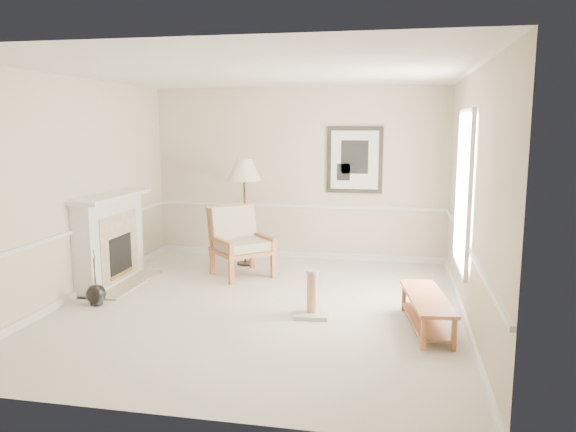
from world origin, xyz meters
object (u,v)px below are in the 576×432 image
Objects in this scene: floor_vase at (96,295)px; floor_lamp at (244,173)px; armchair at (239,238)px; bench at (427,307)px; scratching_post at (312,302)px.

floor_lamp is (1.31, 2.40, 1.38)m from floor_vase.
armchair is 0.82× the size of bench.
armchair is 1.13m from floor_lamp.
scratching_post is at bearing -57.16° from floor_lamp.
scratching_post reaches higher than bench.
floor_lamp is at bearing 122.84° from scratching_post.
bench is at bearing -76.16° from armchair.
bench is at bearing -41.26° from floor_lamp.
floor_lamp is 3.02m from scratching_post.
floor_vase is 2.31m from armchair.
armchair is 3.32m from bench.
armchair is at bearing 145.85° from bench.
scratching_post is (1.40, -1.67, -0.38)m from armchair.
armchair is (1.37, 1.80, 0.43)m from floor_vase.
floor_vase is 3.06m from floor_lamp.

